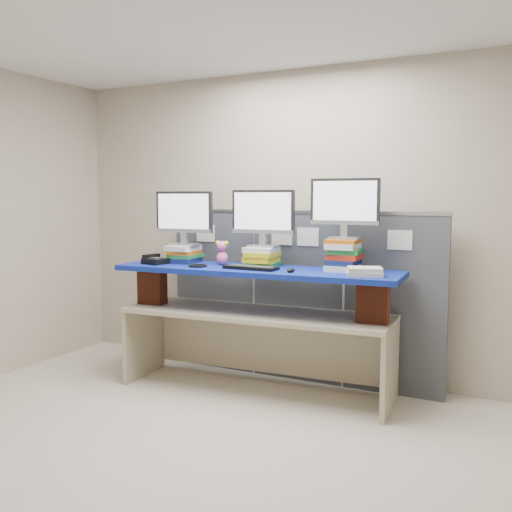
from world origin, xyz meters
The scene contains 18 objects.
room centered at (0.00, 0.00, 1.40)m, with size 5.00×4.00×2.80m.
cubicle_partition centered at (0.00, 1.78, 0.77)m, with size 2.60×0.06×1.53m.
desk centered at (-0.18, 1.31, 0.55)m, with size 2.32×0.82×0.69m.
brick_pier_left centered at (-1.16, 1.19, 0.85)m, with size 0.24×0.13×0.32m, color maroon.
brick_pier_right centered at (0.81, 1.33, 0.85)m, with size 0.24×0.13×0.32m, color maroon.
blue_board centered at (-0.18, 1.31, 1.04)m, with size 2.41×0.60×0.04m, color navy.
book_stack_left centered at (-0.94, 1.37, 1.14)m, with size 0.26×0.31×0.15m.
book_stack_center centered at (-0.18, 1.42, 1.14)m, with size 0.29×0.32×0.16m.
book_stack_right centered at (0.52, 1.48, 1.19)m, with size 0.28×0.33×0.25m.
monitor_left centered at (-0.94, 1.37, 1.49)m, with size 0.56×0.17×0.48m.
monitor_center centered at (-0.18, 1.43, 1.50)m, with size 0.56×0.17×0.48m.
monitor_right centered at (0.52, 1.48, 1.59)m, with size 0.56×0.17×0.48m.
keyboard centered at (-0.18, 1.21, 1.07)m, with size 0.46×0.16×0.03m.
mouse centered at (0.18, 1.20, 1.08)m, with size 0.05×0.10×0.03m, color black.
desk_phone centered at (-1.11, 1.17, 1.09)m, with size 0.23×0.21×0.08m.
headset centered at (-0.66, 1.16, 1.07)m, with size 0.16×0.16×0.02m, color black.
plush_toy centered at (-0.55, 1.37, 1.17)m, with size 0.12×0.09×0.21m.
binder_stack centered at (0.75, 1.27, 1.09)m, with size 0.32×0.29×0.06m.
Camera 1 is at (1.95, -2.88, 1.66)m, focal length 40.00 mm.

